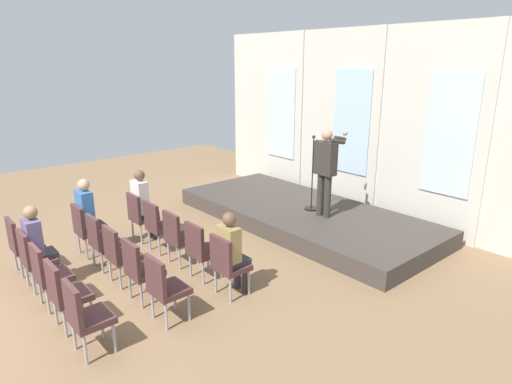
% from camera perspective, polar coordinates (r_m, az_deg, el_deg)
% --- Properties ---
extents(ground_plane, '(17.85, 17.85, 0.00)m').
position_cam_1_polar(ground_plane, '(6.97, -26.68, -13.75)').
color(ground_plane, '#846647').
extents(rear_partition, '(8.38, 0.14, 4.00)m').
position_cam_1_polar(rear_partition, '(10.09, 12.62, 8.79)').
color(rear_partition, beige).
rests_on(rear_partition, ground).
extents(stage_platform, '(5.68, 2.46, 0.34)m').
position_cam_1_polar(stage_platform, '(9.40, 6.14, -2.99)').
color(stage_platform, '#3F3833').
rests_on(stage_platform, ground).
extents(speaker, '(0.52, 0.69, 1.74)m').
position_cam_1_polar(speaker, '(8.62, 9.03, 3.29)').
color(speaker, '#332D28').
rests_on(speaker, stage_platform).
extents(mic_stand, '(0.28, 0.28, 1.55)m').
position_cam_1_polar(mic_stand, '(9.15, 7.23, -0.23)').
color(mic_stand, black).
rests_on(mic_stand, stage_platform).
extents(chair_r0_c0, '(0.46, 0.44, 0.94)m').
position_cam_1_polar(chair_r0_c0, '(8.61, -14.80, -2.77)').
color(chair_r0_c0, '#99999E').
rests_on(chair_r0_c0, ground).
extents(audience_r0_c0, '(0.36, 0.39, 1.38)m').
position_cam_1_polar(audience_r0_c0, '(8.57, -14.45, -1.21)').
color(audience_r0_c0, '#2D2D33').
rests_on(audience_r0_c0, ground).
extents(chair_r0_c1, '(0.46, 0.44, 0.94)m').
position_cam_1_polar(chair_r0_c1, '(8.03, -12.62, -4.04)').
color(chair_r0_c1, '#99999E').
rests_on(chair_r0_c1, ground).
extents(chair_r0_c2, '(0.46, 0.44, 0.94)m').
position_cam_1_polar(chair_r0_c2, '(7.47, -10.11, -5.49)').
color(chair_r0_c2, '#99999E').
rests_on(chair_r0_c2, ground).
extents(chair_r0_c3, '(0.46, 0.44, 0.94)m').
position_cam_1_polar(chair_r0_c3, '(6.93, -7.17, -7.16)').
color(chair_r0_c3, '#99999E').
rests_on(chair_r0_c3, ground).
extents(chair_r0_c4, '(0.46, 0.44, 0.94)m').
position_cam_1_polar(chair_r0_c4, '(6.42, -3.73, -9.07)').
color(chair_r0_c4, '#99999E').
rests_on(chair_r0_c4, ground).
extents(audience_r0_c4, '(0.36, 0.39, 1.28)m').
position_cam_1_polar(audience_r0_c4, '(6.39, -3.16, -7.41)').
color(audience_r0_c4, '#2D2D33').
rests_on(audience_r0_c4, ground).
extents(chair_r1_c0, '(0.46, 0.44, 0.94)m').
position_cam_1_polar(chair_r1_c0, '(8.25, -21.21, -4.24)').
color(chair_r1_c0, '#99999E').
rests_on(chair_r1_c0, ground).
extents(audience_r1_c0, '(0.36, 0.39, 1.39)m').
position_cam_1_polar(audience_r1_c0, '(8.20, -20.87, -2.60)').
color(audience_r1_c0, '#2D2D33').
rests_on(audience_r1_c0, ground).
extents(chair_r1_c1, '(0.46, 0.44, 0.94)m').
position_cam_1_polar(chair_r1_c1, '(7.65, -19.43, -5.70)').
color(chair_r1_c1, '#99999E').
rests_on(chair_r1_c1, ground).
extents(chair_r1_c2, '(0.46, 0.44, 0.94)m').
position_cam_1_polar(chair_r1_c2, '(7.06, -17.34, -7.39)').
color(chair_r1_c2, '#99999E').
rests_on(chair_r1_c2, ground).
extents(chair_r1_c3, '(0.46, 0.44, 0.94)m').
position_cam_1_polar(chair_r1_c3, '(6.48, -14.85, -9.38)').
color(chair_r1_c3, '#99999E').
rests_on(chair_r1_c3, ground).
extents(chair_r1_c4, '(0.46, 0.44, 0.94)m').
position_cam_1_polar(chair_r1_c4, '(5.93, -11.85, -11.73)').
color(chair_r1_c4, '#99999E').
rests_on(chair_r1_c4, ground).
extents(chair_r2_c0, '(0.46, 0.44, 0.94)m').
position_cam_1_polar(chair_r2_c0, '(8.01, -28.13, -5.76)').
color(chair_r2_c0, '#99999E').
rests_on(chair_r2_c0, ground).
extents(chair_r2_c1, '(0.46, 0.44, 0.94)m').
position_cam_1_polar(chair_r2_c1, '(7.38, -26.89, -7.41)').
color(chair_r2_c1, '#99999E').
rests_on(chair_r2_c1, ground).
extents(audience_r2_c1, '(0.36, 0.39, 1.31)m').
position_cam_1_polar(audience_r2_c1, '(7.33, -26.47, -5.88)').
color(audience_r2_c1, '#2D2D33').
rests_on(audience_r2_c1, ground).
extents(chair_r2_c2, '(0.46, 0.44, 0.94)m').
position_cam_1_polar(chair_r2_c2, '(6.77, -25.40, -9.36)').
color(chair_r2_c2, '#99999E').
rests_on(chair_r2_c2, ground).
extents(chair_r2_c3, '(0.46, 0.44, 0.94)m').
position_cam_1_polar(chair_r2_c3, '(6.17, -23.60, -11.69)').
color(chair_r2_c3, '#99999E').
rests_on(chair_r2_c3, ground).
extents(chair_r2_c4, '(0.46, 0.44, 0.94)m').
position_cam_1_polar(chair_r2_c4, '(5.59, -21.37, -14.49)').
color(chair_r2_c4, '#99999E').
rests_on(chair_r2_c4, ground).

